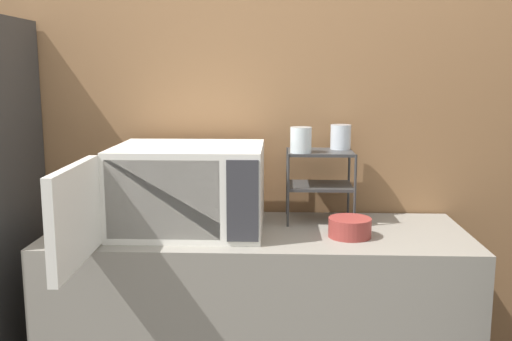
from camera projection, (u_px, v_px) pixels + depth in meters
name	position (u px, v px, depth m)	size (l,w,h in m)	color
wall_back	(261.00, 124.00, 2.40)	(8.00, 0.06, 2.60)	olive
microwave	(185.00, 189.00, 2.11)	(0.58, 0.86, 0.32)	silver
dish_rack	(320.00, 171.00, 2.25)	(0.26, 0.21, 0.28)	#333333
glass_front_left	(301.00, 140.00, 2.18)	(0.08, 0.08, 0.10)	silver
glass_back_right	(341.00, 137.00, 2.28)	(0.08, 0.08, 0.10)	silver
bowl	(350.00, 228.00, 2.05)	(0.15, 0.15, 0.07)	maroon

